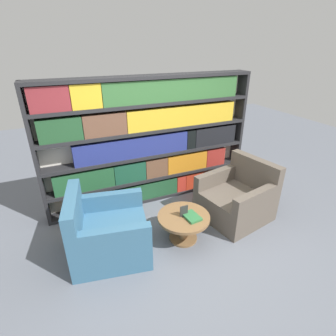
# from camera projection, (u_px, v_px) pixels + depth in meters

# --- Properties ---
(ground_plane) EXTENTS (14.00, 14.00, 0.00)m
(ground_plane) POSITION_uv_depth(u_px,v_px,m) (189.00, 247.00, 3.55)
(ground_plane) COLOR slate
(bookshelf) EXTENTS (3.46, 0.30, 2.07)m
(bookshelf) POSITION_uv_depth(u_px,v_px,m) (151.00, 142.00, 4.26)
(bookshelf) COLOR silver
(bookshelf) RESTS_ON ground_plane
(armchair_left) EXTENTS (1.09, 1.06, 0.90)m
(armchair_left) POSITION_uv_depth(u_px,v_px,m) (107.00, 233.00, 3.34)
(armchair_left) COLOR #386684
(armchair_left) RESTS_ON ground_plane
(armchair_right) EXTENTS (1.09, 1.07, 0.90)m
(armchair_right) POSITION_uv_depth(u_px,v_px,m) (237.00, 199.00, 4.08)
(armchair_right) COLOR brown
(armchair_right) RESTS_ON ground_plane
(coffee_table) EXTENTS (0.71, 0.71, 0.39)m
(coffee_table) POSITION_uv_depth(u_px,v_px,m) (184.00, 222.00, 3.58)
(coffee_table) COLOR brown
(coffee_table) RESTS_ON ground_plane
(table_sign) EXTENTS (0.11, 0.06, 0.16)m
(table_sign) POSITION_uv_depth(u_px,v_px,m) (184.00, 212.00, 3.51)
(table_sign) COLOR black
(table_sign) RESTS_ON coffee_table
(stray_book) EXTENTS (0.21, 0.27, 0.03)m
(stray_book) POSITION_uv_depth(u_px,v_px,m) (192.00, 217.00, 3.49)
(stray_book) COLOR #2D703D
(stray_book) RESTS_ON coffee_table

